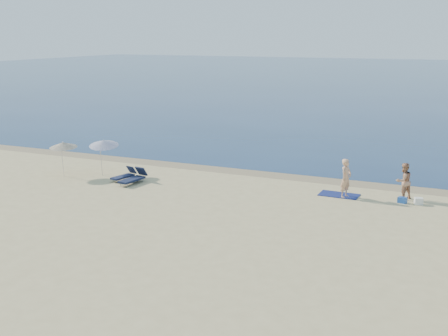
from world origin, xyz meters
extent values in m
cube|color=#0C2349|center=(0.00, 100.00, 0.00)|extent=(240.00, 160.00, 0.01)
cube|color=#847254|center=(0.00, 19.40, 0.00)|extent=(240.00, 1.60, 0.00)
imported|color=tan|center=(3.86, 16.50, 0.98)|extent=(0.67, 0.82, 1.95)
imported|color=#AC775A|center=(6.51, 17.37, 0.91)|extent=(1.10, 1.11, 1.81)
cube|color=#101951|center=(3.51, 16.75, 0.02)|extent=(1.99, 1.15, 0.03)
cube|color=silver|center=(7.32, 16.71, 0.16)|extent=(0.45, 0.42, 0.32)
cube|color=#1C4A9B|center=(6.59, 16.65, 0.14)|extent=(0.46, 0.38, 0.28)
cylinder|color=silver|center=(-9.80, 15.25, 0.92)|extent=(0.19, 0.35, 1.91)
cone|color=white|center=(-9.80, 15.58, 1.86)|extent=(2.21, 2.23, 0.58)
sphere|color=silver|center=(-9.80, 15.58, 2.03)|extent=(0.06, 0.06, 0.06)
cylinder|color=silver|center=(-11.75, 14.29, 0.88)|extent=(0.08, 0.19, 1.86)
cone|color=beige|center=(-11.75, 14.44, 1.81)|extent=(1.92, 1.93, 0.42)
sphere|color=silver|center=(-11.75, 14.44, 1.97)|extent=(0.05, 0.05, 0.05)
cube|color=#161E3D|center=(-8.15, 14.88, 0.21)|extent=(0.81, 1.48, 0.09)
cube|color=#161E3D|center=(-8.00, 15.56, 0.47)|extent=(0.57, 0.44, 0.45)
cylinder|color=#A5A5AD|center=(-7.95, 14.83, 0.10)|extent=(0.03, 0.03, 0.21)
cube|color=#131A35|center=(-7.26, 14.42, 0.24)|extent=(0.82, 1.70, 0.11)
cube|color=#131A35|center=(-7.14, 15.23, 0.54)|extent=(0.65, 0.48, 0.53)
cylinder|color=#A5A5AD|center=(-7.02, 14.39, 0.12)|extent=(0.03, 0.03, 0.24)
camera|label=1|loc=(9.05, -10.48, 7.93)|focal=45.00mm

